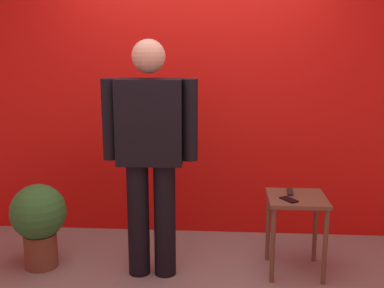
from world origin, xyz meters
The scene contains 6 objects.
back_wall_red centered at (0.00, 1.37, 1.43)m, with size 5.14×0.12×2.87m, color red.
standing_person centered at (-0.27, 0.44, 1.01)m, with size 0.71×0.26×1.80m.
side_table centered at (0.84, 0.55, 0.50)m, with size 0.44×0.44×0.62m.
cell_phone centered at (0.77, 0.46, 0.62)m, with size 0.07×0.14×0.01m, color black.
tv_remote centered at (0.80, 0.64, 0.63)m, with size 0.04×0.17×0.02m, color black.
potted_plant centered at (-1.18, 0.49, 0.41)m, with size 0.44×0.44×0.69m.
Camera 1 is at (0.27, -2.96, 1.77)m, focal length 44.17 mm.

